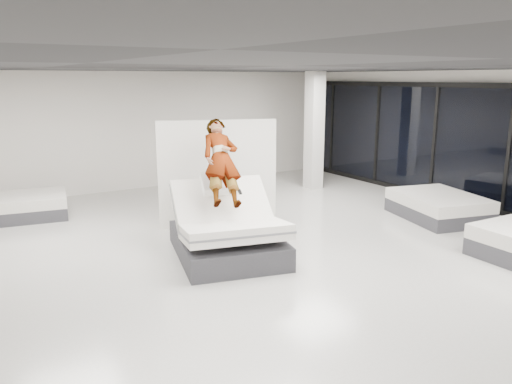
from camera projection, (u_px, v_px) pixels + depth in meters
room at (289, 170)px, 7.91m from camera, size 14.00×14.04×3.20m
hero_bed at (227, 233)px, 8.60m from camera, size 2.17×2.57×1.37m
person at (222, 175)px, 8.69m from camera, size 1.04×1.74×1.61m
remote at (240, 192)px, 8.48m from camera, size 0.08×0.15×0.08m
divider_panel at (218, 174)px, 10.21m from camera, size 2.32×0.92×2.20m
flat_bed_right_far at (438, 206)px, 10.94m from camera, size 1.92×2.27×0.54m
flat_bed_left_far at (22, 206)px, 11.00m from camera, size 2.05×1.66×0.51m
column at (314, 131)px, 13.69m from camera, size 0.40×0.40×3.20m
storefront_glazing at (509, 151)px, 10.93m from camera, size 0.12×13.40×2.92m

